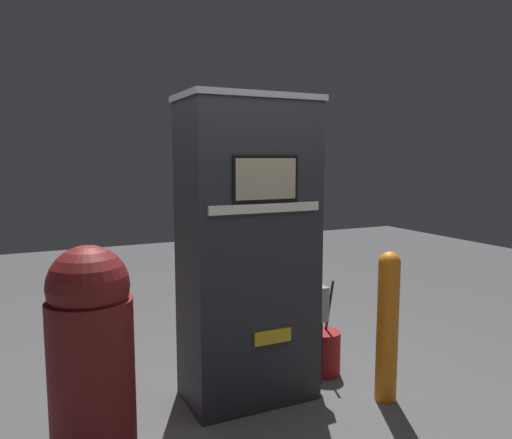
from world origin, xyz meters
The scene contains 5 objects.
ground_plane centered at (0.00, 0.00, 0.00)m, with size 14.00×14.00×0.00m, color #4C4C4F.
gas_pump centered at (0.00, 0.27, 1.07)m, with size 1.00×0.58×2.14m.
safety_bollard centered at (0.86, -0.21, 0.57)m, with size 0.15×0.15×1.08m.
trash_bin centered at (-1.11, -0.04, 0.64)m, with size 0.48×0.48×1.24m.
squeegee_bucket centered at (0.71, 0.35, 0.18)m, with size 0.25×0.25×0.77m.
Camera 1 is at (-1.44, -2.86, 1.72)m, focal length 35.00 mm.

